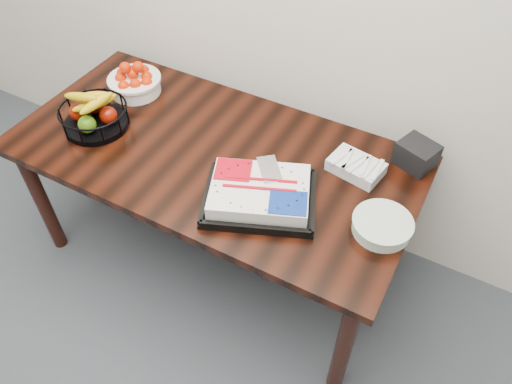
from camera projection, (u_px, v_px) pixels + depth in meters
The scene contains 7 objects.
table at pixel (214, 165), 2.25m from camera, with size 1.80×0.90×0.75m.
cake_tray at pixel (260, 194), 1.96m from camera, with size 0.54×0.48×0.09m.
tangerine_bowl at pixel (134, 79), 2.44m from camera, with size 0.26×0.26×0.17m.
fruit_basket at pixel (94, 115), 2.26m from camera, with size 0.31×0.31×0.16m.
plate_stack at pixel (382, 226), 1.86m from camera, with size 0.23×0.23×0.06m.
fork_bag at pixel (356, 166), 2.08m from camera, with size 0.24×0.18×0.06m.
napkin_box at pixel (417, 154), 2.09m from camera, with size 0.15×0.13×0.11m, color black.
Camera 1 is at (0.95, 0.66, 2.22)m, focal length 35.00 mm.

